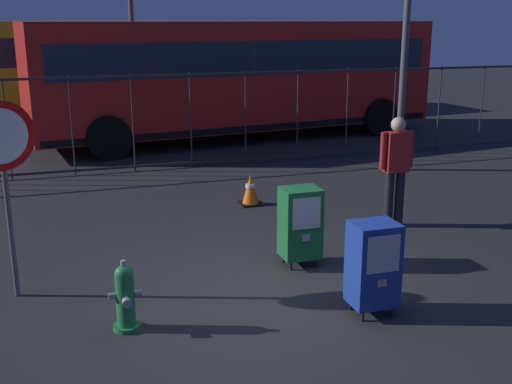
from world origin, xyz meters
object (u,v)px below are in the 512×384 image
fire_hydrant (125,297)px  traffic_cone (250,190)px  newspaper_box_secondary (373,264)px  newspaper_box_primary (300,223)px  bus_near (237,73)px  bus_far (152,62)px  pedestrian (396,165)px  stop_sign (3,159)px

fire_hydrant → traffic_cone: bearing=57.0°
newspaper_box_secondary → traffic_cone: 4.33m
newspaper_box_primary → bus_near: (1.73, 8.85, 1.14)m
fire_hydrant → newspaper_box_secondary: (2.54, -0.44, 0.22)m
newspaper_box_primary → traffic_cone: newspaper_box_primary is taller
traffic_cone → bus_far: bearing=89.8°
pedestrian → bus_near: 7.84m
stop_sign → pedestrian: bearing=10.1°
newspaper_box_primary → pedestrian: (1.95, 1.05, 0.38)m
fire_hydrant → pedestrian: bearing=26.6°
newspaper_box_secondary → pedestrian: size_ratio=0.61×
pedestrian → traffic_cone: pedestrian is taller
newspaper_box_secondary → pedestrian: bearing=56.2°
newspaper_box_primary → bus_far: 13.63m
fire_hydrant → bus_far: size_ratio=0.07×
stop_sign → bus_far: bearing=74.8°
bus_near → pedestrian: bearing=-95.8°
newspaper_box_secondary → traffic_cone: size_ratio=1.92×
traffic_cone → bus_near: 6.41m
newspaper_box_secondary → traffic_cone: newspaper_box_secondary is taller
newspaper_box_secondary → bus_near: 10.54m
traffic_cone → bus_near: bus_near is taller
fire_hydrant → bus_near: (4.04, 9.93, 1.36)m
traffic_cone → bus_far: (0.04, 10.78, 1.45)m
bus_near → bus_far: 4.95m
newspaper_box_primary → stop_sign: (-3.42, 0.10, 1.03)m
pedestrian → traffic_cone: 2.56m
stop_sign → traffic_cone: stop_sign is taller
newspaper_box_primary → newspaper_box_secondary: 1.54m
newspaper_box_secondary → bus_near: bus_near is taller
newspaper_box_primary → pedestrian: bearing=28.4°
traffic_cone → bus_far: bus_far is taller
fire_hydrant → bus_near: bearing=67.9°
fire_hydrant → bus_far: bearing=80.1°
fire_hydrant → bus_far: 14.94m
newspaper_box_primary → newspaper_box_secondary: size_ratio=1.00×
stop_sign → newspaper_box_secondary: bearing=-24.0°
fire_hydrant → bus_near: size_ratio=0.07×
pedestrian → bus_far: 12.66m
pedestrian → traffic_cone: (-1.74, 1.75, -0.69)m
fire_hydrant → traffic_cone: 4.63m
newspaper_box_primary → traffic_cone: 2.83m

